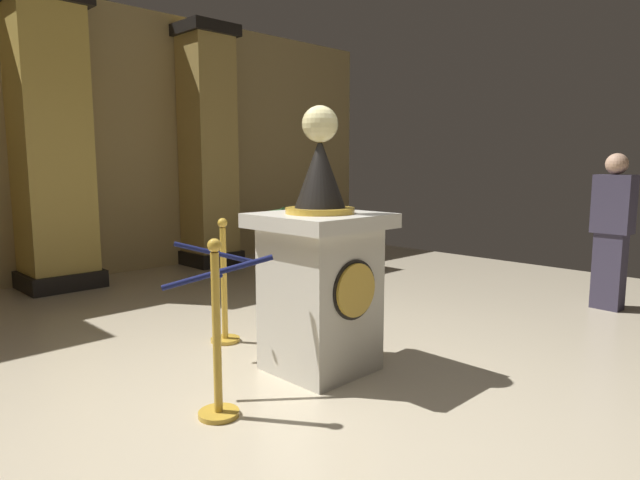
# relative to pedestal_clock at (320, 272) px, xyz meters

# --- Properties ---
(ground_plane) EXTENTS (11.01, 11.01, 0.00)m
(ground_plane) POSITION_rel_pedestal_clock_xyz_m (-0.36, -0.16, -0.71)
(ground_plane) COLOR beige
(back_wall) EXTENTS (11.01, 0.16, 3.53)m
(back_wall) POSITION_rel_pedestal_clock_xyz_m (-0.36, 4.52, 1.05)
(back_wall) COLOR tan
(back_wall) RESTS_ON ground_plane
(pedestal_clock) EXTENTS (0.80, 0.80, 1.86)m
(pedestal_clock) POSITION_rel_pedestal_clock_xyz_m (0.00, 0.00, 0.00)
(pedestal_clock) COLOR beige
(pedestal_clock) RESTS_ON ground_plane
(stanchion_near) EXTENTS (0.24, 0.24, 1.03)m
(stanchion_near) POSITION_rel_pedestal_clock_xyz_m (-0.13, 1.00, -0.35)
(stanchion_near) COLOR gold
(stanchion_near) RESTS_ON ground_plane
(stanchion_far) EXTENTS (0.24, 0.24, 1.05)m
(stanchion_far) POSITION_rel_pedestal_clock_xyz_m (-0.95, -0.12, -0.34)
(stanchion_far) COLOR gold
(stanchion_far) RESTS_ON ground_plane
(velvet_rope) EXTENTS (0.99, 1.00, 0.22)m
(velvet_rope) POSITION_rel_pedestal_clock_xyz_m (-0.54, 0.44, 0.07)
(velvet_rope) COLOR #141947
(column_right) EXTENTS (0.74, 0.74, 3.39)m
(column_right) POSITION_rel_pedestal_clock_xyz_m (1.79, 4.12, 0.97)
(column_right) COLOR black
(column_right) RESTS_ON ground_plane
(column_centre_rear) EXTENTS (0.89, 0.89, 3.39)m
(column_centre_rear) POSITION_rel_pedestal_clock_xyz_m (-0.36, 4.12, 0.97)
(column_centre_rear) COLOR black
(column_centre_rear) RESTS_ON ground_plane
(potted_palm_right) EXTENTS (0.68, 0.68, 0.99)m
(potted_palm_right) POSITION_rel_pedestal_clock_xyz_m (1.86, 2.49, -0.42)
(potted_palm_right) COLOR #4C3828
(potted_palm_right) RESTS_ON ground_plane
(bystander_guest) EXTENTS (0.24, 0.37, 1.57)m
(bystander_guest) POSITION_rel_pedestal_clock_xyz_m (3.26, -0.86, 0.11)
(bystander_guest) COLOR #383347
(bystander_guest) RESTS_ON ground_plane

